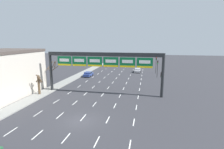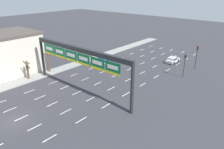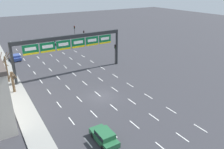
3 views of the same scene
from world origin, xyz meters
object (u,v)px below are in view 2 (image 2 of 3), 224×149
(tree_bare_second, at_px, (28,69))
(traffic_light_near_gantry, at_px, (185,61))
(car_silver, at_px, (173,60))
(traffic_light_far_end, at_px, (197,53))
(sign_gantry, at_px, (78,56))
(car_blue, at_px, (104,58))
(tree_bare_closest, at_px, (49,58))
(traffic_light_mid_block, at_px, (132,92))

(tree_bare_second, bearing_deg, traffic_light_near_gantry, 42.30)
(traffic_light_near_gantry, xyz_separation_m, tree_bare_second, (-22.26, -20.26, -1.21))
(car_silver, height_order, traffic_light_far_end, traffic_light_far_end)
(sign_gantry, height_order, traffic_light_near_gantry, sign_gantry)
(car_blue, height_order, tree_bare_closest, tree_bare_closest)
(car_blue, bearing_deg, traffic_light_mid_block, -37.99)
(traffic_light_near_gantry, bearing_deg, tree_bare_closest, -145.87)
(sign_gantry, xyz_separation_m, traffic_light_near_gantry, (10.76, 17.30, -3.01))
(car_silver, bearing_deg, car_blue, -144.59)
(sign_gantry, relative_size, tree_bare_closest, 3.88)
(tree_bare_closest, bearing_deg, sign_gantry, -10.13)
(sign_gantry, bearing_deg, tree_bare_second, -165.61)
(traffic_light_near_gantry, bearing_deg, car_silver, 128.68)
(sign_gantry, height_order, traffic_light_far_end, sign_gantry)
(sign_gantry, height_order, traffic_light_mid_block, sign_gantry)
(traffic_light_near_gantry, distance_m, tree_bare_closest, 27.12)
(car_blue, xyz_separation_m, traffic_light_mid_block, (18.69, -14.60, 2.46))
(tree_bare_closest, distance_m, tree_bare_second, 5.15)
(car_silver, relative_size, traffic_light_near_gantry, 0.88)
(sign_gantry, bearing_deg, tree_bare_closest, 169.87)
(sign_gantry, bearing_deg, traffic_light_mid_block, 2.06)
(sign_gantry, height_order, tree_bare_second, sign_gantry)
(traffic_light_mid_block, bearing_deg, sign_gantry, -177.94)
(traffic_light_far_end, height_order, tree_bare_closest, tree_bare_closest)
(traffic_light_near_gantry, relative_size, tree_bare_second, 1.22)
(sign_gantry, distance_m, car_blue, 17.96)
(traffic_light_mid_block, distance_m, traffic_light_far_end, 23.41)
(tree_bare_closest, relative_size, tree_bare_second, 1.49)
(car_blue, distance_m, car_silver, 16.26)
(car_silver, bearing_deg, sign_gantry, -101.75)
(traffic_light_near_gantry, distance_m, traffic_light_mid_block, 16.93)
(car_blue, relative_size, tree_bare_second, 1.06)
(sign_gantry, xyz_separation_m, tree_bare_closest, (-11.69, 2.09, -3.19))
(car_blue, bearing_deg, sign_gantry, -61.37)
(tree_bare_second, bearing_deg, car_silver, 58.77)
(sign_gantry, xyz_separation_m, traffic_light_far_end, (10.64, 23.78, -2.75))
(traffic_light_mid_block, relative_size, tree_bare_second, 1.16)
(car_blue, relative_size, car_silver, 0.99)
(tree_bare_second, bearing_deg, traffic_light_mid_block, 8.60)
(tree_bare_closest, height_order, tree_bare_second, tree_bare_closest)
(traffic_light_far_end, xyz_separation_m, tree_bare_second, (-22.15, -26.74, -1.48))
(traffic_light_mid_block, distance_m, tree_bare_second, 22.30)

